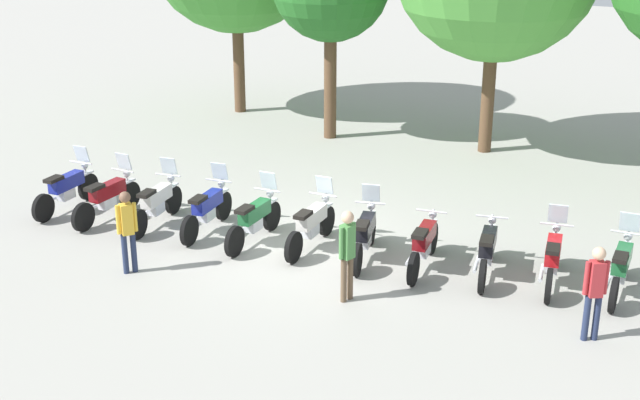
% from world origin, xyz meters
% --- Properties ---
extents(ground_plane, '(80.00, 80.00, 0.00)m').
position_xyz_m(ground_plane, '(0.00, 0.00, 0.00)').
color(ground_plane, '#9E9B93').
extents(motorcycle_0, '(0.62, 2.19, 1.37)m').
position_xyz_m(motorcycle_0, '(-5.98, -0.28, 0.52)').
color(motorcycle_0, black).
rests_on(motorcycle_0, ground_plane).
extents(motorcycle_1, '(0.62, 2.19, 1.37)m').
position_xyz_m(motorcycle_1, '(-4.79, -0.35, 0.52)').
color(motorcycle_1, black).
rests_on(motorcycle_1, ground_plane).
extents(motorcycle_2, '(0.62, 2.19, 1.37)m').
position_xyz_m(motorcycle_2, '(-3.60, -0.19, 0.52)').
color(motorcycle_2, black).
rests_on(motorcycle_2, ground_plane).
extents(motorcycle_3, '(0.62, 2.19, 1.37)m').
position_xyz_m(motorcycle_3, '(-2.40, -0.04, 0.52)').
color(motorcycle_3, black).
rests_on(motorcycle_3, ground_plane).
extents(motorcycle_4, '(0.62, 2.19, 1.37)m').
position_xyz_m(motorcycle_4, '(-1.20, -0.14, 0.52)').
color(motorcycle_4, black).
rests_on(motorcycle_4, ground_plane).
extents(motorcycle_5, '(0.62, 2.19, 1.37)m').
position_xyz_m(motorcycle_5, '(-0.00, 0.09, 0.52)').
color(motorcycle_5, black).
rests_on(motorcycle_5, ground_plane).
extents(motorcycle_6, '(0.70, 2.16, 1.37)m').
position_xyz_m(motorcycle_6, '(1.19, 0.06, 0.52)').
color(motorcycle_6, black).
rests_on(motorcycle_6, ground_plane).
extents(motorcycle_7, '(0.62, 2.19, 0.99)m').
position_xyz_m(motorcycle_7, '(2.39, 0.11, 0.50)').
color(motorcycle_7, black).
rests_on(motorcycle_7, ground_plane).
extents(motorcycle_8, '(0.62, 2.18, 0.99)m').
position_xyz_m(motorcycle_8, '(3.58, 0.31, 0.50)').
color(motorcycle_8, black).
rests_on(motorcycle_8, ground_plane).
extents(motorcycle_9, '(0.62, 2.19, 1.37)m').
position_xyz_m(motorcycle_9, '(4.78, 0.45, 0.52)').
color(motorcycle_9, black).
rests_on(motorcycle_9, ground_plane).
extents(motorcycle_10, '(0.62, 2.19, 1.37)m').
position_xyz_m(motorcycle_10, '(5.98, 0.57, 0.52)').
color(motorcycle_10, black).
rests_on(motorcycle_10, ground_plane).
extents(person_0, '(0.31, 0.36, 1.65)m').
position_xyz_m(person_0, '(-2.66, -2.45, 0.96)').
color(person_0, '#232D4C').
rests_on(person_0, ground_plane).
extents(person_1, '(0.39, 0.30, 1.65)m').
position_xyz_m(person_1, '(5.76, -1.43, 0.96)').
color(person_1, '#232D4C').
rests_on(person_1, ground_plane).
extents(person_2, '(0.29, 0.40, 1.71)m').
position_xyz_m(person_2, '(1.58, -1.79, 1.00)').
color(person_2, brown).
rests_on(person_2, ground_plane).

